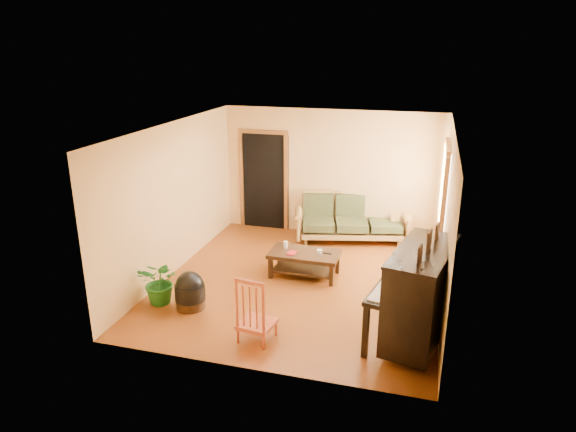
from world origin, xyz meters
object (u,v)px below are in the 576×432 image
(red_chair, at_px, (257,308))
(potted_plant, at_px, (161,282))
(footstool, at_px, (190,294))
(ceramic_crock, at_px, (418,241))
(piano, at_px, (420,297))
(sofa, at_px, (352,218))
(armchair, at_px, (418,267))
(coffee_table, at_px, (304,264))

(red_chair, distance_m, potted_plant, 1.85)
(footstool, distance_m, ceramic_crock, 4.74)
(piano, height_order, red_chair, piano)
(sofa, distance_m, potted_plant, 4.20)
(piano, distance_m, red_chair, 2.16)
(potted_plant, bearing_deg, armchair, 21.88)
(ceramic_crock, bearing_deg, footstool, -133.04)
(sofa, xyz_separation_m, coffee_table, (-0.51, -1.89, -0.26))
(sofa, relative_size, footstool, 4.84)
(sofa, distance_m, armchair, 2.38)
(ceramic_crock, bearing_deg, potted_plant, -137.15)
(coffee_table, distance_m, footstool, 2.10)
(sofa, height_order, coffee_table, sofa)
(armchair, xyz_separation_m, ceramic_crock, (-0.05, 1.94, -0.28))
(piano, bearing_deg, sofa, 124.30)
(sofa, bearing_deg, armchair, -68.25)
(piano, height_order, potted_plant, piano)
(armchair, relative_size, ceramic_crock, 3.21)
(potted_plant, bearing_deg, red_chair, -18.09)
(coffee_table, distance_m, potted_plant, 2.45)
(coffee_table, distance_m, armchair, 1.90)
(piano, bearing_deg, potted_plant, -168.93)
(coffee_table, distance_m, piano, 2.58)
(armchair, height_order, red_chair, red_chair)
(coffee_table, relative_size, footstool, 2.60)
(piano, bearing_deg, coffee_table, 152.33)
(sofa, distance_m, ceramic_crock, 1.37)
(footstool, height_order, ceramic_crock, footstool)
(piano, xyz_separation_m, ceramic_crock, (-0.12, 3.50, -0.55))
(coffee_table, height_order, piano, piano)
(sofa, relative_size, ceramic_crock, 8.63)
(ceramic_crock, bearing_deg, piano, -88.06)
(sofa, height_order, piano, piano)
(armchair, xyz_separation_m, red_chair, (-2.02, -2.09, 0.07))
(armchair, relative_size, potted_plant, 1.15)
(red_chair, height_order, potted_plant, red_chair)
(armchair, height_order, footstool, armchair)
(coffee_table, xyz_separation_m, footstool, (-1.39, -1.58, 0.00))
(footstool, height_order, potted_plant, potted_plant)
(coffee_table, bearing_deg, red_chair, -93.43)
(armchair, bearing_deg, sofa, 129.10)
(piano, relative_size, ceramic_crock, 5.92)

